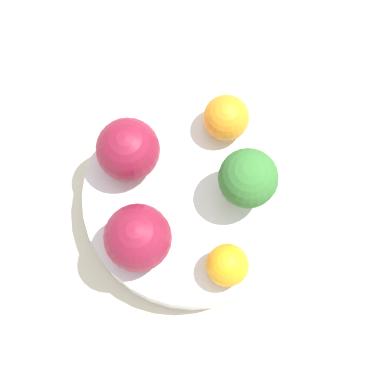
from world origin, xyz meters
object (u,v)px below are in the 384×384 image
object	(u,v)px
bowl	(192,200)
orange_back	(226,118)
apple_red	(128,150)
broccoli	(248,179)
orange_front	(227,265)
apple_green	(136,236)

from	to	relation	value
bowl	orange_back	bearing A→B (deg)	-70.19
apple_red	orange_back	distance (m)	0.10
bowl	broccoli	bearing A→B (deg)	-131.64
broccoli	orange_back	world-z (taller)	broccoli
orange_front	apple_green	bearing A→B (deg)	28.26
broccoli	apple_red	distance (m)	0.11
broccoli	orange_front	bearing A→B (deg)	120.61
apple_green	orange_front	size ratio (longest dim) A/B	1.57
apple_green	orange_front	distance (m)	0.08
bowl	orange_back	world-z (taller)	orange_back
broccoli	orange_back	bearing A→B (deg)	-30.58
apple_red	orange_back	xyz separation A→B (m)	(-0.04, -0.09, -0.01)
broccoli	apple_green	distance (m)	0.11
bowl	apple_red	distance (m)	0.08
broccoli	apple_green	bearing A→B (deg)	71.60
apple_green	broccoli	bearing A→B (deg)	-108.40
orange_back	apple_red	bearing A→B (deg)	65.71
broccoli	bowl	bearing A→B (deg)	48.36
bowl	orange_front	size ratio (longest dim) A/B	5.38
broccoli	apple_green	xyz separation A→B (m)	(0.03, 0.10, -0.01)
orange_back	orange_front	bearing A→B (deg)	134.27
apple_red	apple_green	world-z (taller)	apple_green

